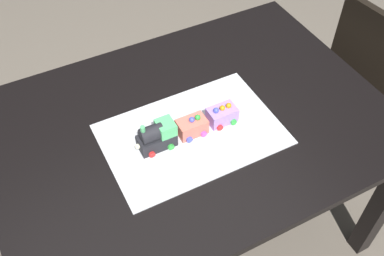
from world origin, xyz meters
TOP-DOWN VIEW (x-y plane):
  - ground_plane at (0.00, 0.00)m, footprint 8.00×8.00m
  - dining_table at (0.00, 0.00)m, footprint 1.40×1.00m
  - chair at (1.03, 0.07)m, footprint 0.44×0.44m
  - cake_board at (-0.03, -0.06)m, footprint 0.60×0.40m
  - cake_locomotive at (-0.15, -0.05)m, footprint 0.14×0.08m
  - cake_car_gondola_coral at (-0.02, -0.05)m, footprint 0.10×0.08m
  - cake_car_flatbed_lavender at (0.10, -0.05)m, footprint 0.10×0.08m

SIDE VIEW (x-z plane):
  - ground_plane at x=0.00m, z-range 0.00..0.00m
  - chair at x=1.03m, z-range 0.04..0.90m
  - dining_table at x=0.00m, z-range 0.26..1.00m
  - cake_board at x=-0.03m, z-range 0.74..0.74m
  - cake_car_gondola_coral at x=-0.02m, z-range 0.74..0.81m
  - cake_car_flatbed_lavender at x=0.10m, z-range 0.74..0.81m
  - cake_locomotive at x=-0.15m, z-range 0.73..0.85m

